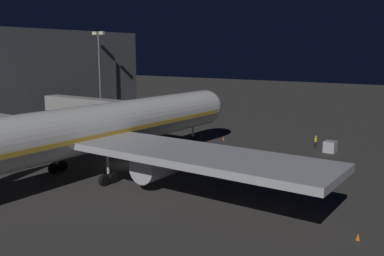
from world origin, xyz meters
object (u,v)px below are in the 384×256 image
airliner_at_gate (73,134)px  apron_floodlight_mast (100,71)px  ground_crew_marshaller_fwd (316,141)px  jet_bridge (105,108)px  traffic_cone_nose_starboard (201,135)px  baggage_container_spare (330,147)px  traffic_cone_nose_port (223,138)px  traffic_cone_wingtip_svc_side (358,237)px

airliner_at_gate → apron_floodlight_mast: size_ratio=3.32×
airliner_at_gate → ground_crew_marshaller_fwd: airliner_at_gate is taller
jet_bridge → airliner_at_gate: bearing=126.9°
traffic_cone_nose_starboard → jet_bridge: bearing=49.3°
baggage_container_spare → traffic_cone_nose_port: 16.79m
traffic_cone_nose_port → traffic_cone_nose_starboard: (4.40, 0.00, 0.00)m
ground_crew_marshaller_fwd → traffic_cone_nose_starboard: bearing=8.9°
baggage_container_spare → traffic_cone_nose_port: bearing=4.4°
traffic_cone_wingtip_svc_side → ground_crew_marshaller_fwd: bearing=-65.5°
traffic_cone_wingtip_svc_side → jet_bridge: bearing=-19.0°
traffic_cone_nose_port → traffic_cone_nose_starboard: bearing=0.0°
airliner_at_gate → apron_floodlight_mast: bearing=-47.6°
baggage_container_spare → ground_crew_marshaller_fwd: 3.09m
apron_floodlight_mast → traffic_cone_nose_port: (-27.70, -0.31, -10.07)m
airliner_at_gate → jet_bridge: (12.36, -16.44, 0.15)m
jet_bridge → traffic_cone_nose_starboard: size_ratio=42.07×
apron_floodlight_mast → traffic_cone_wingtip_svc_side: apron_floodlight_mast is taller
baggage_container_spare → ground_crew_marshaller_fwd: ground_crew_marshaller_fwd is taller
ground_crew_marshaller_fwd → traffic_cone_nose_port: size_ratio=3.33×
apron_floodlight_mast → traffic_cone_nose_starboard: bearing=-179.2°
ground_crew_marshaller_fwd → baggage_container_spare: bearing=149.0°
ground_crew_marshaller_fwd → traffic_cone_wingtip_svc_side: 32.05m
baggage_container_spare → traffic_cone_nose_starboard: size_ratio=3.20×
traffic_cone_nose_starboard → traffic_cone_wingtip_svc_side: size_ratio=1.00×
jet_bridge → traffic_cone_nose_starboard: 16.40m
apron_floodlight_mast → ground_crew_marshaller_fwd: (-41.79, -3.19, -9.34)m
apron_floodlight_mast → baggage_container_spare: size_ratio=10.12×
jet_bridge → baggage_container_spare: bearing=-157.3°
traffic_cone_nose_starboard → traffic_cone_wingtip_svc_side: (-31.77, 26.28, 0.00)m
traffic_cone_nose_starboard → traffic_cone_wingtip_svc_side: bearing=140.4°
airliner_at_gate → baggage_container_spare: airliner_at_gate is taller
airliner_at_gate → traffic_cone_nose_port: 28.77m
jet_bridge → apron_floodlight_mast: 18.16m
traffic_cone_nose_starboard → traffic_cone_wingtip_svc_side: 41.23m
traffic_cone_nose_port → baggage_container_spare: bearing=-175.6°
airliner_at_gate → apron_floodlight_mast: airliner_at_gate is taller
airliner_at_gate → traffic_cone_wingtip_svc_side: 30.04m
jet_bridge → baggage_container_spare: size_ratio=13.13×
airliner_at_gate → traffic_cone_nose_port: size_ratio=107.59×
apron_floodlight_mast → airliner_at_gate: bearing=132.4°
ground_crew_marshaller_fwd → traffic_cone_wingtip_svc_side: size_ratio=3.33×
airliner_at_gate → baggage_container_spare: bearing=-122.7°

